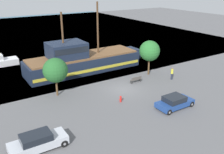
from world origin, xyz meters
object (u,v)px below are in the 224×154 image
Objects in this scene: fire_hydrant at (121,99)px; pedestrian_walking_near at (172,73)px; pirate_ship at (81,60)px; parked_car_curb_front at (175,102)px; bench_promenade_east at (136,80)px; parked_car_curb_mid at (38,142)px.

fire_hydrant is 10.42m from pedestrian_walking_near.
pirate_ship is 12.46m from fire_hydrant.
bench_promenade_east is (0.90, 8.16, -0.25)m from parked_car_curb_front.
pedestrian_walking_near is (5.04, -1.79, 0.48)m from bench_promenade_east.
fire_hydrant is at bearing 134.54° from parked_car_curb_front.
parked_car_curb_front reaches higher than fire_hydrant.
bench_promenade_east is 5.37m from pedestrian_walking_near.
pirate_ship is 17.04m from parked_car_curb_front.
parked_car_curb_mid reaches higher than bench_promenade_east.
parked_car_curb_mid reaches higher than parked_car_curb_front.
parked_car_curb_mid is at bearing -154.97° from bench_promenade_east.
parked_car_curb_front is 2.61× the size of bench_promenade_east.
parked_car_curb_mid is 2.65× the size of pedestrian_walking_near.
fire_hydrant is at bearing 18.60° from parked_car_curb_mid.
parked_car_curb_mid is 11.35m from fire_hydrant.
pedestrian_walking_near reaches higher than fire_hydrant.
parked_car_curb_front is 8.71m from pedestrian_walking_near.
parked_car_curb_mid reaches higher than fire_hydrant.
pirate_ship is at bearing 53.67° from parked_car_curb_mid.
pirate_ship is 10.71× the size of pedestrian_walking_near.
parked_car_curb_mid is (-15.02, 0.72, 0.06)m from parked_car_curb_front.
parked_car_curb_front reaches higher than bench_promenade_east.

